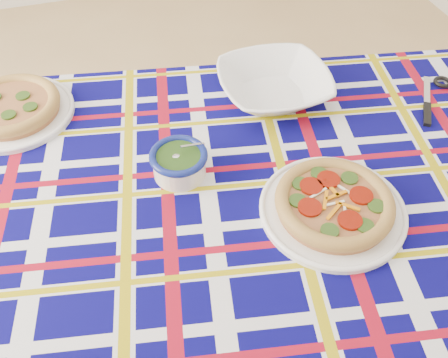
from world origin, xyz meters
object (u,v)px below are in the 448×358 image
object	(u,v)px
dining_table	(249,227)
pesto_bowl	(179,161)
main_focaccia_plate	(334,203)
serving_bowl	(274,85)

from	to	relation	value
dining_table	pesto_bowl	world-z (taller)	pesto_bowl
main_focaccia_plate	serving_bowl	distance (m)	0.40
serving_bowl	main_focaccia_plate	bearing A→B (deg)	-93.25
main_focaccia_plate	pesto_bowl	bearing A→B (deg)	143.73
main_focaccia_plate	serving_bowl	bearing A→B (deg)	86.75
dining_table	main_focaccia_plate	world-z (taller)	main_focaccia_plate
dining_table	pesto_bowl	bearing A→B (deg)	143.42
pesto_bowl	serving_bowl	size ratio (longest dim) A/B	0.45
dining_table	main_focaccia_plate	bearing A→B (deg)	-14.76
main_focaccia_plate	serving_bowl	xyz separation A→B (m)	(0.02, 0.40, 0.00)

